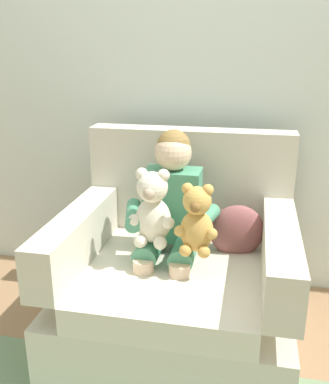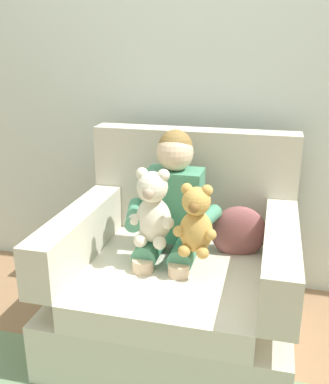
{
  "view_description": "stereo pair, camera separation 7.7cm",
  "coord_description": "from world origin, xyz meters",
  "px_view_note": "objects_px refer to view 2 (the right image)",
  "views": [
    {
      "loc": [
        0.31,
        -1.77,
        1.35
      ],
      "look_at": [
        -0.04,
        -0.05,
        0.75
      ],
      "focal_mm": 41.08,
      "sensor_mm": 36.0,
      "label": 1
    },
    {
      "loc": [
        0.39,
        -1.75,
        1.35
      ],
      "look_at": [
        -0.04,
        -0.05,
        0.75
      ],
      "focal_mm": 41.08,
      "sensor_mm": 36.0,
      "label": 2
    }
  ],
  "objects_px": {
    "throw_pillow": "(239,232)",
    "seated_child": "(171,212)",
    "plush_cream": "(153,209)",
    "plush_honey": "(196,222)",
    "armchair": "(179,277)"
  },
  "relations": [
    {
      "from": "armchair",
      "to": "throw_pillow",
      "type": "height_order",
      "value": "armchair"
    },
    {
      "from": "armchair",
      "to": "plush_honey",
      "type": "height_order",
      "value": "armchair"
    },
    {
      "from": "seated_child",
      "to": "plush_cream",
      "type": "xyz_separation_m",
      "value": [
        -0.05,
        -0.13,
        0.06
      ]
    },
    {
      "from": "plush_cream",
      "to": "throw_pillow",
      "type": "relative_size",
      "value": 1.32
    },
    {
      "from": "armchair",
      "to": "plush_cream",
      "type": "height_order",
      "value": "armchair"
    },
    {
      "from": "plush_cream",
      "to": "plush_honey",
      "type": "distance_m",
      "value": 0.2
    },
    {
      "from": "plush_honey",
      "to": "armchair",
      "type": "bearing_deg",
      "value": 128.09
    },
    {
      "from": "plush_cream",
      "to": "armchair",
      "type": "bearing_deg",
      "value": 39.54
    },
    {
      "from": "armchair",
      "to": "throw_pillow",
      "type": "bearing_deg",
      "value": 26.1
    },
    {
      "from": "throw_pillow",
      "to": "plush_honey",
      "type": "bearing_deg",
      "value": -119.76
    },
    {
      "from": "throw_pillow",
      "to": "seated_child",
      "type": "bearing_deg",
      "value": -162.15
    },
    {
      "from": "seated_child",
      "to": "throw_pillow",
      "type": "relative_size",
      "value": 3.17
    },
    {
      "from": "armchair",
      "to": "plush_honey",
      "type": "xyz_separation_m",
      "value": [
        0.1,
        -0.15,
        0.35
      ]
    },
    {
      "from": "seated_child",
      "to": "throw_pillow",
      "type": "height_order",
      "value": "seated_child"
    },
    {
      "from": "seated_child",
      "to": "plush_cream",
      "type": "relative_size",
      "value": 2.4
    }
  ]
}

